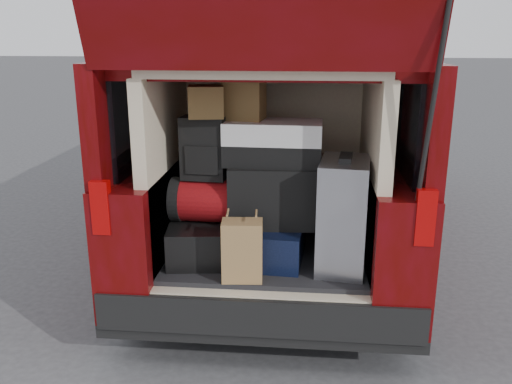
# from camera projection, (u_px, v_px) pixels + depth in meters

# --- Properties ---
(ground) EXTENTS (80.00, 80.00, 0.00)m
(ground) POSITION_uv_depth(u_px,v_px,m) (263.00, 346.00, 3.47)
(ground) COLOR #38383A
(ground) RESTS_ON ground
(minivan) EXTENTS (1.90, 5.35, 2.77)m
(minivan) POSITION_uv_depth(u_px,v_px,m) (280.00, 148.00, 4.98)
(minivan) COLOR black
(minivan) RESTS_ON ground
(load_floor) EXTENTS (1.24, 1.05, 0.55)m
(load_floor) POSITION_uv_depth(u_px,v_px,m) (267.00, 288.00, 3.65)
(load_floor) COLOR black
(load_floor) RESTS_ON ground
(black_hardshell) EXTENTS (0.50, 0.64, 0.24)m
(black_hardshell) POSITION_uv_depth(u_px,v_px,m) (204.00, 237.00, 3.48)
(black_hardshell) COLOR black
(black_hardshell) RESTS_ON load_floor
(navy_hardshell) EXTENTS (0.46, 0.55, 0.23)m
(navy_hardshell) POSITION_uv_depth(u_px,v_px,m) (269.00, 241.00, 3.42)
(navy_hardshell) COLOR black
(navy_hardshell) RESTS_ON load_floor
(silver_roller) EXTENTS (0.33, 0.48, 0.67)m
(silver_roller) POSITION_uv_depth(u_px,v_px,m) (343.00, 215.00, 3.23)
(silver_roller) COLOR white
(silver_roller) RESTS_ON load_floor
(kraft_bag) EXTENTS (0.24, 0.16, 0.36)m
(kraft_bag) POSITION_uv_depth(u_px,v_px,m) (242.00, 251.00, 3.11)
(kraft_bag) COLOR olive
(kraft_bag) RESTS_ON load_floor
(red_duffel) EXTENTS (0.43, 0.29, 0.27)m
(red_duffel) POSITION_uv_depth(u_px,v_px,m) (206.00, 200.00, 3.40)
(red_duffel) COLOR maroon
(red_duffel) RESTS_ON black_hardshell
(black_soft_case) EXTENTS (0.54, 0.35, 0.38)m
(black_soft_case) POSITION_uv_depth(u_px,v_px,m) (271.00, 195.00, 3.35)
(black_soft_case) COLOR black
(black_soft_case) RESTS_ON navy_hardshell
(backpack) EXTENTS (0.28, 0.18, 0.39)m
(backpack) POSITION_uv_depth(u_px,v_px,m) (204.00, 148.00, 3.31)
(backpack) COLOR black
(backpack) RESTS_ON red_duffel
(twotone_duffel) EXTENTS (0.60, 0.32, 0.26)m
(twotone_duffel) POSITION_uv_depth(u_px,v_px,m) (273.00, 143.00, 3.29)
(twotone_duffel) COLOR white
(twotone_duffel) RESTS_ON black_soft_case
(grocery_sack_lower) EXTENTS (0.23, 0.20, 0.19)m
(grocery_sack_lower) POSITION_uv_depth(u_px,v_px,m) (206.00, 102.00, 3.20)
(grocery_sack_lower) COLOR brown
(grocery_sack_lower) RESTS_ON backpack
(grocery_sack_upper) EXTENTS (0.26, 0.23, 0.23)m
(grocery_sack_upper) POSITION_uv_depth(u_px,v_px,m) (244.00, 100.00, 3.29)
(grocery_sack_upper) COLOR brown
(grocery_sack_upper) RESTS_ON twotone_duffel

